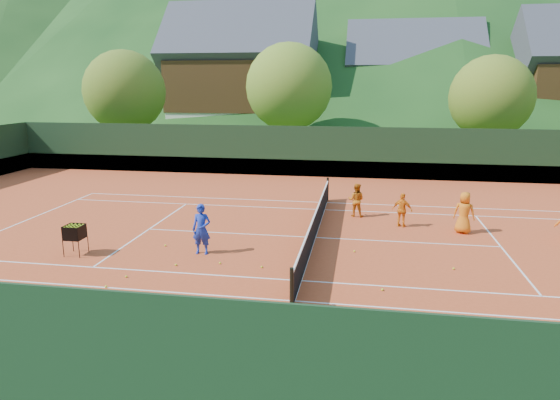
% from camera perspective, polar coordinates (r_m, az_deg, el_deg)
% --- Properties ---
extents(ground, '(400.00, 400.00, 0.00)m').
position_cam_1_polar(ground, '(18.22, 4.03, -4.36)').
color(ground, '#284B17').
rests_on(ground, ground).
extents(clay_court, '(40.00, 24.00, 0.02)m').
position_cam_1_polar(clay_court, '(18.22, 4.03, -4.33)').
color(clay_court, '#BA421E').
rests_on(clay_court, ground).
extents(coach, '(0.61, 0.41, 1.67)m').
position_cam_1_polar(coach, '(16.46, -8.96, -3.32)').
color(coach, '#1930A6').
rests_on(coach, clay_court).
extents(student_a, '(0.75, 0.63, 1.40)m').
position_cam_1_polar(student_a, '(21.08, 8.70, -0.00)').
color(student_a, '#CC6612').
rests_on(student_a, clay_court).
extents(student_b, '(0.85, 0.56, 1.34)m').
position_cam_1_polar(student_b, '(19.92, 13.80, -1.13)').
color(student_b, orange).
rests_on(student_b, clay_court).
extents(student_c, '(0.89, 0.72, 1.57)m').
position_cam_1_polar(student_c, '(19.73, 20.29, -1.36)').
color(student_c, orange).
rests_on(student_c, clay_court).
extents(tennis_ball_0, '(0.07, 0.07, 0.07)m').
position_cam_1_polar(tennis_ball_0, '(10.93, 15.03, -17.20)').
color(tennis_ball_0, '#CDE726').
rests_on(tennis_ball_0, clay_court).
extents(tennis_ball_1, '(0.07, 0.07, 0.07)m').
position_cam_1_polar(tennis_ball_1, '(15.29, -2.10, -7.65)').
color(tennis_ball_1, '#CDE726').
rests_on(tennis_ball_1, clay_court).
extents(tennis_ball_2, '(0.07, 0.07, 0.07)m').
position_cam_1_polar(tennis_ball_2, '(15.70, -6.87, -7.16)').
color(tennis_ball_2, '#CDE726').
rests_on(tennis_ball_2, clay_court).
extents(tennis_ball_3, '(0.07, 0.07, 0.07)m').
position_cam_1_polar(tennis_ball_3, '(14.08, -28.50, -11.26)').
color(tennis_ball_3, '#CDE726').
rests_on(tennis_ball_3, clay_court).
extents(tennis_ball_4, '(0.07, 0.07, 0.07)m').
position_cam_1_polar(tennis_ball_4, '(12.78, 28.66, -13.77)').
color(tennis_ball_4, '#CDE726').
rests_on(tennis_ball_4, clay_court).
extents(tennis_ball_5, '(0.07, 0.07, 0.07)m').
position_cam_1_polar(tennis_ball_5, '(13.69, -12.77, -10.57)').
color(tennis_ball_5, '#CDE726').
rests_on(tennis_ball_5, clay_court).
extents(tennis_ball_6, '(0.07, 0.07, 0.07)m').
position_cam_1_polar(tennis_ball_6, '(10.09, 7.97, -19.63)').
color(tennis_ball_6, '#CDE726').
rests_on(tennis_ball_6, clay_court).
extents(tennis_ball_7, '(0.07, 0.07, 0.07)m').
position_cam_1_polar(tennis_ball_7, '(15.92, -28.90, -8.52)').
color(tennis_ball_7, '#CDE726').
rests_on(tennis_ball_7, clay_court).
extents(tennis_ball_8, '(0.07, 0.07, 0.07)m').
position_cam_1_polar(tennis_ball_8, '(16.82, 8.50, -5.81)').
color(tennis_ball_8, '#CDE726').
rests_on(tennis_ball_8, clay_court).
extents(tennis_ball_9, '(0.07, 0.07, 0.07)m').
position_cam_1_polar(tennis_ball_9, '(15.77, -11.81, -7.27)').
color(tennis_ball_9, '#CDE726').
rests_on(tennis_ball_9, clay_court).
extents(tennis_ball_10, '(0.07, 0.07, 0.07)m').
position_cam_1_polar(tennis_ball_10, '(13.98, 11.62, -10.00)').
color(tennis_ball_10, '#CDE726').
rests_on(tennis_ball_10, clay_court).
extents(tennis_ball_11, '(0.07, 0.07, 0.07)m').
position_cam_1_polar(tennis_ball_11, '(14.69, -19.27, -9.33)').
color(tennis_ball_11, '#CDE726').
rests_on(tennis_ball_11, clay_court).
extents(tennis_ball_12, '(0.07, 0.07, 0.07)m').
position_cam_1_polar(tennis_ball_12, '(12.41, -17.26, -13.47)').
color(tennis_ball_12, '#CDE726').
rests_on(tennis_ball_12, clay_court).
extents(tennis_ball_13, '(0.07, 0.07, 0.07)m').
position_cam_1_polar(tennis_ball_13, '(15.22, -17.16, -8.36)').
color(tennis_ball_13, '#CDE726').
rests_on(tennis_ball_13, clay_court).
extents(tennis_ball_14, '(0.07, 0.07, 0.07)m').
position_cam_1_polar(tennis_ball_14, '(17.65, -12.97, -5.08)').
color(tennis_ball_14, '#CDE726').
rests_on(tennis_ball_14, clay_court).
extents(tennis_ball_15, '(0.07, 0.07, 0.07)m').
position_cam_1_polar(tennis_ball_15, '(11.12, 2.37, -16.15)').
color(tennis_ball_15, '#CDE726').
rests_on(tennis_ball_15, clay_court).
extents(tennis_ball_16, '(0.07, 0.07, 0.07)m').
position_cam_1_polar(tennis_ball_16, '(16.03, 19.23, -7.41)').
color(tennis_ball_16, '#CDE726').
rests_on(tennis_ball_16, clay_court).
extents(tennis_ball_17, '(0.07, 0.07, 0.07)m').
position_cam_1_polar(tennis_ball_17, '(12.69, 19.17, -13.01)').
color(tennis_ball_17, '#CDE726').
rests_on(tennis_ball_17, clay_court).
extents(tennis_ball_18, '(0.07, 0.07, 0.07)m').
position_cam_1_polar(tennis_ball_18, '(12.89, 24.64, -13.08)').
color(tennis_ball_18, '#CDE726').
rests_on(tennis_ball_18, clay_court).
extents(tennis_ball_19, '(0.07, 0.07, 0.07)m').
position_cam_1_polar(tennis_ball_19, '(11.46, 11.45, -15.47)').
color(tennis_ball_19, '#CDE726').
rests_on(tennis_ball_19, clay_court).
extents(court_lines, '(23.83, 11.03, 0.00)m').
position_cam_1_polar(court_lines, '(18.22, 4.03, -4.29)').
color(court_lines, white).
rests_on(court_lines, clay_court).
extents(tennis_net, '(0.10, 12.07, 1.10)m').
position_cam_1_polar(tennis_net, '(18.07, 4.06, -2.79)').
color(tennis_net, black).
rests_on(tennis_net, clay_court).
extents(perimeter_fence, '(40.40, 24.24, 3.00)m').
position_cam_1_polar(perimeter_fence, '(17.88, 4.10, -0.48)').
color(perimeter_fence, black).
rests_on(perimeter_fence, clay_court).
extents(ball_hopper, '(0.57, 0.57, 1.00)m').
position_cam_1_polar(ball_hopper, '(17.51, -22.43, -3.48)').
color(ball_hopper, black).
rests_on(ball_hopper, clay_court).
extents(chalet_left, '(13.80, 9.93, 12.92)m').
position_cam_1_polar(chalet_left, '(48.70, -4.37, 13.42)').
color(chalet_left, beige).
rests_on(chalet_left, ground).
extents(chalet_mid, '(12.65, 8.82, 11.45)m').
position_cam_1_polar(chalet_mid, '(51.48, 14.77, 12.29)').
color(chalet_mid, beige).
rests_on(chalet_mid, ground).
extents(tree_a, '(6.00, 6.00, 7.88)m').
position_cam_1_polar(tree_a, '(39.45, -17.35, 11.77)').
color(tree_a, '#3C2518').
rests_on(tree_a, ground).
extents(tree_b, '(6.40, 6.40, 8.40)m').
position_cam_1_polar(tree_b, '(37.71, 1.01, 12.81)').
color(tree_b, '#402A19').
rests_on(tree_b, ground).
extents(tree_c, '(5.60, 5.60, 7.35)m').
position_cam_1_polar(tree_c, '(37.26, 22.97, 10.78)').
color(tree_c, '#3E2818').
rests_on(tree_c, ground).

